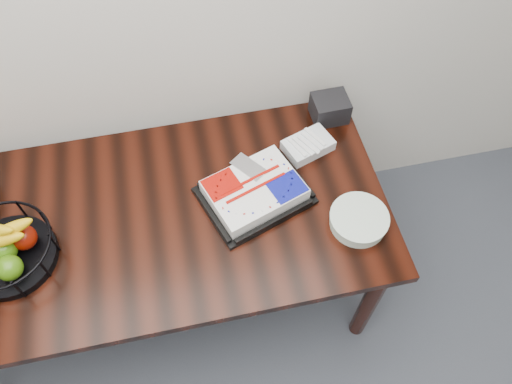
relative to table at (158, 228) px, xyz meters
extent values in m
plane|color=silver|center=(0.00, 0.50, 0.69)|extent=(5.00, 0.00, 5.00)
cube|color=black|center=(0.00, 0.00, 0.07)|extent=(1.80, 0.90, 0.04)
cylinder|color=black|center=(0.82, -0.37, -0.31)|extent=(0.07, 0.07, 0.71)
cylinder|color=black|center=(0.82, 0.37, -0.31)|extent=(0.07, 0.07, 0.71)
cube|color=black|center=(0.39, 0.01, 0.09)|extent=(0.48, 0.42, 0.02)
cube|color=white|center=(0.39, 0.01, 0.13)|extent=(0.41, 0.36, 0.06)
cube|color=#9E0A03|center=(0.29, 0.08, 0.17)|extent=(0.16, 0.15, 0.00)
cube|color=navy|center=(0.50, -0.06, 0.17)|extent=(0.16, 0.15, 0.00)
cube|color=silver|center=(0.42, 0.09, 0.17)|extent=(0.14, 0.15, 0.00)
cylinder|color=black|center=(-0.52, -0.07, 0.10)|extent=(0.33, 0.33, 0.03)
cylinder|color=white|center=(0.75, -0.19, 0.11)|extent=(0.21, 0.21, 0.05)
cylinder|color=white|center=(0.75, -0.19, 0.14)|extent=(0.22, 0.22, 0.01)
cube|color=silver|center=(0.66, 0.19, 0.11)|extent=(0.23, 0.18, 0.05)
cube|color=black|center=(0.80, 0.35, 0.14)|extent=(0.15, 0.13, 0.11)
camera|label=1|loc=(0.18, -1.03, 1.74)|focal=35.00mm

